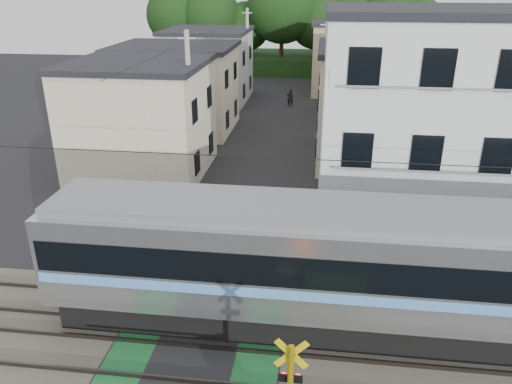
# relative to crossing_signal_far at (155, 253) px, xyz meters

# --- Properties ---
(ground) EXTENTS (120.00, 120.00, 0.00)m
(ground) POSITION_rel_crossing_signal_far_xyz_m (2.59, -3.65, -0.71)
(ground) COLOR black
(track_bed) EXTENTS (120.00, 120.00, 0.14)m
(track_bed) POSITION_rel_crossing_signal_far_xyz_m (2.59, -3.65, -0.67)
(track_bed) COLOR #47423A
(track_bed) RESTS_ON ground
(crossing_signal_far) EXTENTS (4.74, 0.65, 3.09)m
(crossing_signal_far) POSITION_rel_crossing_signal_far_xyz_m (0.00, 0.00, 0.00)
(crossing_signal_far) COLOR yellow
(crossing_signal_far) RESTS_ON ground
(apartment_block) EXTENTS (10.20, 8.36, 9.30)m
(apartment_block) POSITION_rel_crossing_signal_far_xyz_m (11.09, 5.84, 3.94)
(apartment_block) COLOR silver
(apartment_block) RESTS_ON ground
(houses_row) EXTENTS (22.07, 31.35, 6.80)m
(houses_row) POSITION_rel_crossing_signal_far_xyz_m (2.84, 22.27, 2.53)
(houses_row) COLOR beige
(houses_row) RESTS_ON ground
(tree_hill) EXTENTS (40.00, 11.56, 11.48)m
(tree_hill) POSITION_rel_crossing_signal_far_xyz_m (3.15, 45.60, 4.72)
(tree_hill) COLOR black
(tree_hill) RESTS_ON ground
(catenary) EXTENTS (60.00, 5.04, 7.00)m
(catenary) POSITION_rel_crossing_signal_far_xyz_m (8.59, -3.62, 2.98)
(catenary) COLOR #2D2D33
(catenary) RESTS_ON ground
(utility_poles) EXTENTS (7.90, 42.00, 8.00)m
(utility_poles) POSITION_rel_crossing_signal_far_xyz_m (1.53, 19.35, 3.37)
(utility_poles) COLOR #A5A5A0
(utility_poles) RESTS_ON ground
(pedestrian) EXTENTS (0.59, 0.41, 1.52)m
(pedestrian) POSITION_rel_crossing_signal_far_xyz_m (3.35, 27.52, 0.05)
(pedestrian) COLOR black
(pedestrian) RESTS_ON ground
(weed_patches) EXTENTS (10.25, 8.80, 0.40)m
(weed_patches) POSITION_rel_crossing_signal_far_xyz_m (4.34, -3.74, -0.53)
(weed_patches) COLOR #2D5E1E
(weed_patches) RESTS_ON ground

